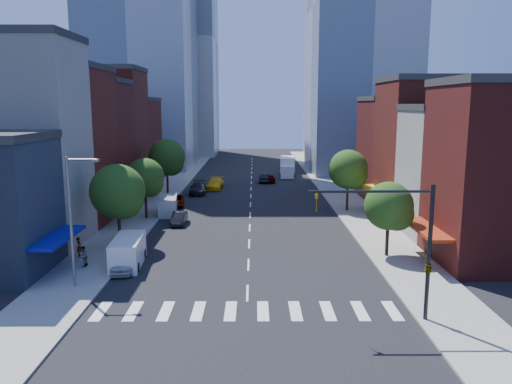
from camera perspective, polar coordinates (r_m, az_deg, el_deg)
ground at (r=34.37m, az=-0.99°, el=-11.46°), size 220.00×220.00×0.00m
sidewalk_left at (r=74.20m, az=-10.27°, el=0.15°), size 5.00×120.00×0.15m
sidewalk_right at (r=74.05m, az=9.14°, el=0.17°), size 5.00×120.00×0.15m
crosswalk at (r=31.60m, az=-1.06°, el=-13.44°), size 19.00×3.00×0.01m
bldg_left_1 at (r=49.07m, az=-26.25°, el=4.80°), size 12.00×8.00×18.00m
bldg_left_2 at (r=56.88m, az=-22.46°, el=4.64°), size 12.00×9.00×16.00m
bldg_left_3 at (r=64.85m, az=-19.62°, el=4.94°), size 12.00×8.00×15.00m
bldg_left_4 at (r=72.83m, az=-17.46°, el=6.35°), size 12.00×9.00×17.00m
bldg_left_5 at (r=82.07m, az=-15.45°, el=5.41°), size 12.00×10.00×13.00m
bldg_right_1 at (r=51.70m, az=23.21°, el=1.89°), size 12.00×8.00×12.00m
bldg_right_2 at (r=59.85m, az=19.92°, el=4.55°), size 12.00×10.00×15.00m
bldg_right_3 at (r=69.37m, az=17.06°, el=4.55°), size 12.00×10.00×13.00m
tower_ne at (r=97.56m, az=12.08°, el=20.09°), size 18.00×20.00×60.00m
tower_far_w at (r=129.24m, az=-8.81°, el=16.76°), size 18.00×18.00×56.00m
traffic_signal at (r=30.27m, az=18.18°, el=-6.66°), size 7.24×2.24×8.00m
streetlight at (r=35.94m, az=-20.18°, el=-2.34°), size 2.25×0.25×9.00m
tree_left_near at (r=45.16m, az=-15.37°, el=-0.18°), size 4.80×4.80×7.30m
tree_left_mid at (r=55.77m, az=-12.44°, el=1.48°), size 4.20×4.20×6.65m
tree_left_far at (r=69.32m, az=-10.05°, el=3.75°), size 5.00×5.00×7.75m
tree_right_near at (r=42.29m, az=15.14°, el=-1.78°), size 4.00×4.00×6.20m
tree_right_far at (r=59.48m, az=10.64°, el=2.39°), size 4.60×4.60×7.20m
parked_car_front at (r=39.67m, az=-14.88°, el=-7.77°), size 2.08×4.23×1.39m
parked_car_second at (r=53.49m, az=-8.78°, el=-2.99°), size 1.40×3.95×1.30m
parked_car_third at (r=63.03m, az=-9.27°, el=-1.01°), size 2.74×5.01×1.33m
parked_car_rear at (r=71.22m, az=-6.63°, el=0.44°), size 2.51×5.68×1.62m
cargo_van_near at (r=40.68m, az=-14.46°, el=-6.68°), size 2.51×5.45×2.26m
cargo_van_far at (r=58.30m, az=-10.04°, el=-1.55°), size 2.54×5.15×2.11m
taxi at (r=75.05m, az=-4.70°, el=0.95°), size 2.72×5.71×1.61m
traffic_car_oncoming at (r=81.22m, az=0.94°, el=1.62°), size 1.75×4.44×1.44m
traffic_car_far at (r=81.17m, az=1.63°, el=1.55°), size 1.74×3.82×1.27m
box_truck at (r=88.54m, az=3.61°, el=2.85°), size 2.99×8.38×3.32m
pedestrian_near at (r=43.91m, az=-19.56°, el=-5.93°), size 0.50×0.65×1.62m
pedestrian_far at (r=41.07m, az=-19.15°, el=-6.98°), size 0.68×0.84×1.64m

